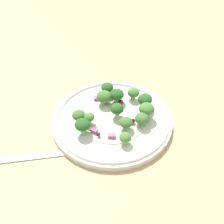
{
  "coord_description": "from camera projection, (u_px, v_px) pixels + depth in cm",
  "views": [
    {
      "loc": [
        36.19,
        -9.73,
        38.46
      ],
      "look_at": [
        -0.83,
        -1.84,
        2.7
      ],
      "focal_mm": 44.35,
      "sensor_mm": 36.0,
      "label": 1
    }
  ],
  "objects": [
    {
      "name": "broccoli_floret_0",
      "position": [
        115.0,
        95.0,
        0.55
      ],
      "size": [
        2.84,
        2.84,
        2.87
      ],
      "color": "#8EB77A",
      "rests_on": "plate"
    },
    {
      "name": "broccoli_floret_1",
      "position": [
        117.0,
        109.0,
        0.52
      ],
      "size": [
        2.52,
        2.52,
        2.55
      ],
      "color": "#9EC684",
      "rests_on": "plate"
    },
    {
      "name": "onion_bit_1",
      "position": [
        112.0,
        135.0,
        0.49
      ],
      "size": [
        1.19,
        1.58,
        0.46
      ],
      "primitive_type": "cube",
      "rotation": [
        0.0,
        0.0,
        1.29
      ],
      "color": "#A35B93",
      "rests_on": "plate"
    },
    {
      "name": "broccoli_floret_10",
      "position": [
        133.0,
        93.0,
        0.56
      ],
      "size": [
        2.36,
        2.36,
        2.39
      ],
      "color": "#ADD18E",
      "rests_on": "plate"
    },
    {
      "name": "plate",
      "position": [
        112.0,
        119.0,
        0.53
      ],
      "size": [
        23.15,
        23.15,
        1.7
      ],
      "color": "white",
      "rests_on": "ground_plane"
    },
    {
      "name": "broccoli_floret_5",
      "position": [
        89.0,
        116.0,
        0.51
      ],
      "size": [
        1.98,
        1.98,
        2.01
      ],
      "color": "#ADD18E",
      "rests_on": "plate"
    },
    {
      "name": "ground_plane",
      "position": [
        122.0,
        127.0,
        0.54
      ],
      "size": [
        180.0,
        180.0,
        2.0
      ],
      "primitive_type": "cube",
      "color": "tan"
    },
    {
      "name": "broccoli_floret_6",
      "position": [
        123.0,
        123.0,
        0.5
      ],
      "size": [
        2.43,
        2.43,
        2.46
      ],
      "color": "#9EC684",
      "rests_on": "plate"
    },
    {
      "name": "broccoli_floret_4",
      "position": [
        142.0,
        119.0,
        0.51
      ],
      "size": [
        2.65,
        2.65,
        2.68
      ],
      "color": "#ADD18E",
      "rests_on": "plate"
    },
    {
      "name": "onion_bit_5",
      "position": [
        94.0,
        130.0,
        0.5
      ],
      "size": [
        1.55,
        1.52,
        0.33
      ],
      "primitive_type": "cube",
      "rotation": [
        0.0,
        0.0,
        0.73
      ],
      "color": "#843D75",
      "rests_on": "plate"
    },
    {
      "name": "broccoli_floret_8",
      "position": [
        83.0,
        125.0,
        0.49
      ],
      "size": [
        2.78,
        2.78,
        2.81
      ],
      "color": "#9EC684",
      "rests_on": "plate"
    },
    {
      "name": "broccoli_floret_7",
      "position": [
        125.0,
        138.0,
        0.47
      ],
      "size": [
        2.09,
        2.09,
        2.11
      ],
      "color": "#ADD18E",
      "rests_on": "plate"
    },
    {
      "name": "onion_bit_0",
      "position": [
        143.0,
        115.0,
        0.53
      ],
      "size": [
        1.75,
        1.72,
        0.35
      ],
      "primitive_type": "cube",
      "rotation": [
        0.0,
        0.0,
        1.2
      ],
      "color": "#A35B93",
      "rests_on": "plate"
    },
    {
      "name": "cranberry_0",
      "position": [
        133.0,
        121.0,
        0.51
      ],
      "size": [
        0.8,
        0.8,
        0.8
      ],
      "primitive_type": "sphere",
      "color": "#4C0A14",
      "rests_on": "plate"
    },
    {
      "name": "dressing_pool",
      "position": [
        112.0,
        117.0,
        0.53
      ],
      "size": [
        13.43,
        13.43,
        0.2
      ],
      "primitive_type": "cylinder",
      "color": "white",
      "rests_on": "plate"
    },
    {
      "name": "broccoli_floret_12",
      "position": [
        145.0,
        100.0,
        0.53
      ],
      "size": [
        2.76,
        2.76,
        2.79
      ],
      "color": "#9EC684",
      "rests_on": "plate"
    },
    {
      "name": "onion_bit_2",
      "position": [
        124.0,
        138.0,
        0.49
      ],
      "size": [
        1.3,
        1.29,
        0.46
      ],
      "primitive_type": "cube",
      "rotation": [
        0.0,
        0.0,
        1.53
      ],
      "color": "#843D75",
      "rests_on": "plate"
    },
    {
      "name": "broccoli_floret_3",
      "position": [
        147.0,
        109.0,
        0.51
      ],
      "size": [
        2.9,
        2.9,
        2.93
      ],
      "color": "#8EB77A",
      "rests_on": "plate"
    },
    {
      "name": "broccoli_floret_11",
      "position": [
        79.0,
        115.0,
        0.51
      ],
      "size": [
        2.48,
        2.48,
        2.51
      ],
      "color": "#9EC684",
      "rests_on": "plate"
    },
    {
      "name": "fork",
      "position": [
        40.0,
        155.0,
        0.48
      ],
      "size": [
        2.79,
        18.67,
        0.5
      ],
      "color": "silver",
      "rests_on": "ground_plane"
    },
    {
      "name": "onion_bit_4",
      "position": [
        97.0,
        98.0,
        0.57
      ],
      "size": [
        1.12,
        1.3,
        0.52
      ],
      "primitive_type": "cube",
      "rotation": [
        0.0,
        0.0,
        1.42
      ],
      "color": "#A35B93",
      "rests_on": "plate"
    },
    {
      "name": "broccoli_floret_9",
      "position": [
        107.0,
        88.0,
        0.57
      ],
      "size": [
        2.49,
        2.49,
        2.52
      ],
      "color": "#ADD18E",
      "rests_on": "plate"
    },
    {
      "name": "cranberry_1",
      "position": [
        121.0,
        102.0,
        0.55
      ],
      "size": [
        0.91,
        0.91,
        0.91
      ],
      "primitive_type": "sphere",
      "color": "maroon",
      "rests_on": "plate"
    },
    {
      "name": "cranberry_2",
      "position": [
        98.0,
        134.0,
        0.49
      ],
      "size": [
        0.73,
        0.73,
        0.73
      ],
      "primitive_type": "sphere",
      "color": "maroon",
      "rests_on": "plate"
    },
    {
      "name": "onion_bit_3",
      "position": [
        83.0,
        117.0,
        0.53
      ],
      "size": [
        1.72,
        1.72,
        0.38
      ],
      "primitive_type": "cube",
      "rotation": [
        0.0,
        0.0,
        0.76
      ],
      "color": "#A35B93",
      "rests_on": "plate"
    },
    {
      "name": "broccoli_floret_2",
      "position": [
        104.0,
        97.0,
        0.55
      ],
      "size": [
        3.0,
        3.0,
        3.04
      ],
      "color": "#8EB77A",
      "rests_on": "plate"
    }
  ]
}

